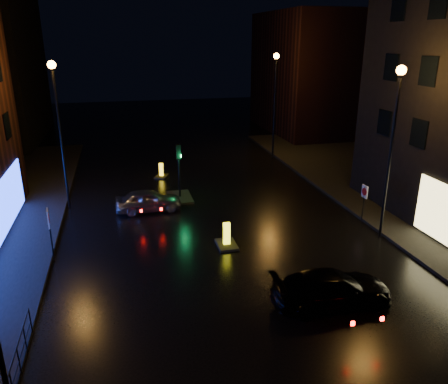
{
  "coord_description": "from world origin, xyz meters",
  "views": [
    {
      "loc": [
        -4.59,
        -11.6,
        9.52
      ],
      "look_at": [
        -0.11,
        6.8,
        2.8
      ],
      "focal_mm": 35.0,
      "sensor_mm": 36.0,
      "label": 1
    }
  ],
  "objects_px": {
    "road_sign_left": "(49,223)",
    "bollard_far": "(161,174)",
    "traffic_signal": "(180,191)",
    "silver_hatchback": "(148,200)",
    "road_sign_right": "(364,195)",
    "bollard_near": "(227,241)",
    "dark_sedan": "(332,289)"
  },
  "relations": [
    {
      "from": "road_sign_left",
      "to": "bollard_far",
      "type": "bearing_deg",
      "value": 54.14
    },
    {
      "from": "traffic_signal",
      "to": "road_sign_left",
      "type": "distance_m",
      "value": 9.58
    },
    {
      "from": "traffic_signal",
      "to": "road_sign_left",
      "type": "relative_size",
      "value": 1.39
    },
    {
      "from": "silver_hatchback",
      "to": "road_sign_right",
      "type": "relative_size",
      "value": 1.77
    },
    {
      "from": "silver_hatchback",
      "to": "bollard_far",
      "type": "distance_m",
      "value": 6.51
    },
    {
      "from": "bollard_far",
      "to": "road_sign_left",
      "type": "bearing_deg",
      "value": -93.81
    },
    {
      "from": "silver_hatchback",
      "to": "bollard_near",
      "type": "height_order",
      "value": "silver_hatchback"
    },
    {
      "from": "silver_hatchback",
      "to": "bollard_near",
      "type": "xyz_separation_m",
      "value": [
        3.3,
        -5.49,
        -0.37
      ]
    },
    {
      "from": "traffic_signal",
      "to": "road_sign_right",
      "type": "bearing_deg",
      "value": -33.73
    },
    {
      "from": "bollard_far",
      "to": "road_sign_right",
      "type": "bearing_deg",
      "value": -23.8
    },
    {
      "from": "dark_sedan",
      "to": "bollard_far",
      "type": "relative_size",
      "value": 3.3
    },
    {
      "from": "road_sign_left",
      "to": "road_sign_right",
      "type": "height_order",
      "value": "road_sign_left"
    },
    {
      "from": "dark_sedan",
      "to": "road_sign_right",
      "type": "bearing_deg",
      "value": -36.3
    },
    {
      "from": "bollard_near",
      "to": "bollard_far",
      "type": "relative_size",
      "value": 0.99
    },
    {
      "from": "silver_hatchback",
      "to": "road_sign_left",
      "type": "bearing_deg",
      "value": 135.92
    },
    {
      "from": "bollard_far",
      "to": "dark_sedan",
      "type": "bearing_deg",
      "value": -51.4
    },
    {
      "from": "dark_sedan",
      "to": "bollard_near",
      "type": "xyz_separation_m",
      "value": [
        -2.64,
        5.68,
        -0.4
      ]
    },
    {
      "from": "silver_hatchback",
      "to": "road_sign_right",
      "type": "xyz_separation_m",
      "value": [
        11.16,
        -4.43,
        0.94
      ]
    },
    {
      "from": "dark_sedan",
      "to": "bollard_near",
      "type": "bearing_deg",
      "value": 26.42
    },
    {
      "from": "bollard_near",
      "to": "road_sign_left",
      "type": "xyz_separation_m",
      "value": [
        -7.94,
        0.41,
        1.6
      ]
    },
    {
      "from": "road_sign_right",
      "to": "bollard_near",
      "type": "bearing_deg",
      "value": 4.71
    },
    {
      "from": "bollard_far",
      "to": "road_sign_right",
      "type": "relative_size",
      "value": 0.66
    },
    {
      "from": "dark_sedan",
      "to": "bollard_near",
      "type": "distance_m",
      "value": 6.27
    },
    {
      "from": "road_sign_right",
      "to": "road_sign_left",
      "type": "bearing_deg",
      "value": -0.6
    },
    {
      "from": "bollard_near",
      "to": "road_sign_left",
      "type": "relative_size",
      "value": 0.55
    },
    {
      "from": "dark_sedan",
      "to": "road_sign_right",
      "type": "relative_size",
      "value": 2.17
    },
    {
      "from": "traffic_signal",
      "to": "dark_sedan",
      "type": "relative_size",
      "value": 0.76
    },
    {
      "from": "bollard_near",
      "to": "road_sign_right",
      "type": "height_order",
      "value": "road_sign_right"
    },
    {
      "from": "traffic_signal",
      "to": "road_sign_right",
      "type": "relative_size",
      "value": 1.64
    },
    {
      "from": "silver_hatchback",
      "to": "bollard_far",
      "type": "relative_size",
      "value": 2.7
    },
    {
      "from": "bollard_far",
      "to": "road_sign_right",
      "type": "distance_m",
      "value": 14.6
    },
    {
      "from": "bollard_near",
      "to": "dark_sedan",
      "type": "bearing_deg",
      "value": -64.84
    }
  ]
}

